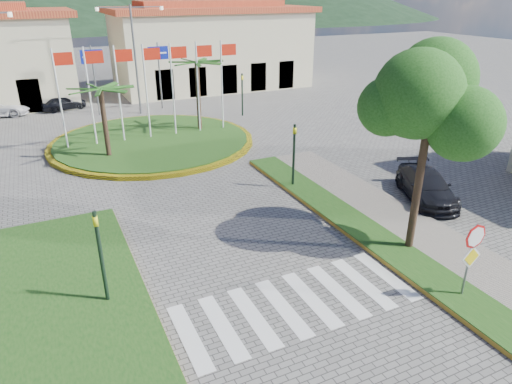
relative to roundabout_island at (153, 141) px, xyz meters
name	(u,v)px	position (x,y,z in m)	size (l,w,h in m)	color
sidewalk_right	(485,287)	(6.00, -20.00, -0.10)	(4.00, 28.00, 0.15)	gray
verge_right	(459,297)	(4.80, -20.00, -0.09)	(1.60, 28.00, 0.18)	#174213
median_left	(65,323)	(-6.50, -16.00, -0.09)	(5.00, 14.00, 0.18)	#174213
crosswalk	(294,304)	(0.00, -18.00, -0.17)	(8.00, 3.00, 0.01)	silver
roundabout_island	(153,141)	(0.00, 0.00, 0.00)	(12.70, 12.70, 6.00)	yellow
stop_sign	(472,250)	(4.90, -20.04, 1.61)	(0.80, 0.11, 2.65)	slate
deciduous_tree	(429,114)	(5.50, -17.00, 5.00)	(3.60, 3.60, 6.80)	black
traffic_light_left	(100,250)	(-5.20, -15.50, 1.77)	(0.15, 0.18, 3.20)	black
traffic_light_right	(294,150)	(4.50, -10.00, 1.77)	(0.15, 0.18, 3.20)	black
traffic_light_far	(242,90)	(8.00, 4.00, 1.77)	(0.18, 0.15, 3.20)	black
direction_sign_west	(93,69)	(-2.00, 8.97, 3.35)	(1.60, 0.14, 5.20)	slate
direction_sign_east	(159,64)	(3.00, 8.97, 3.35)	(1.60, 0.14, 5.20)	slate
street_lamp_centre	(135,55)	(1.00, 8.00, 4.32)	(4.80, 0.16, 8.00)	slate
building_right	(211,46)	(10.00, 16.00, 3.73)	(19.08, 9.54, 8.05)	beige
car_dark_a	(63,103)	(-4.39, 11.87, 0.42)	(1.41, 3.50, 1.19)	black
car_dark_b	(189,87)	(6.86, 13.82, 0.41)	(1.24, 3.55, 1.17)	black
car_side_right	(426,186)	(9.37, -13.82, 0.48)	(1.85, 4.54, 1.32)	black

